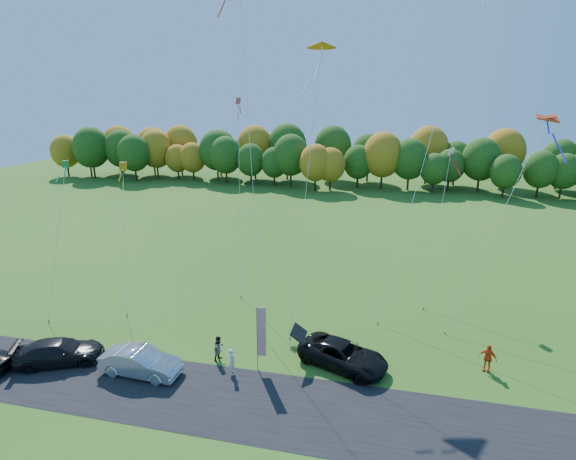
% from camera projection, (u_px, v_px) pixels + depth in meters
% --- Properties ---
extents(ground, '(160.00, 160.00, 0.00)m').
position_uv_depth(ground, '(267.00, 362.00, 28.46)').
color(ground, '#2E5A17').
extents(asphalt_strip, '(90.00, 6.00, 0.01)m').
position_uv_depth(asphalt_strip, '(248.00, 403.00, 24.72)').
color(asphalt_strip, black).
rests_on(asphalt_strip, ground).
extents(tree_line, '(116.00, 12.00, 10.00)m').
position_uv_depth(tree_line, '(349.00, 189.00, 79.75)').
color(tree_line, '#1E4711').
rests_on(tree_line, ground).
extents(black_suv, '(6.21, 4.56, 1.57)m').
position_uv_depth(black_suv, '(343.00, 355.00, 27.88)').
color(black_suv, black).
rests_on(black_suv, ground).
extents(silver_sedan, '(5.02, 1.93, 1.63)m').
position_uv_depth(silver_sedan, '(141.00, 362.00, 27.07)').
color(silver_sedan, silver).
rests_on(silver_sedan, ground).
extents(dark_truck_a, '(5.69, 4.14, 1.53)m').
position_uv_depth(dark_truck_a, '(59.00, 352.00, 28.24)').
color(dark_truck_a, black).
rests_on(dark_truck_a, ground).
extents(person_tailgate_a, '(0.56, 0.70, 1.68)m').
position_uv_depth(person_tailgate_a, '(232.00, 362.00, 27.07)').
color(person_tailgate_a, silver).
rests_on(person_tailgate_a, ground).
extents(person_tailgate_b, '(0.83, 0.95, 1.63)m').
position_uv_depth(person_tailgate_b, '(219.00, 348.00, 28.54)').
color(person_tailgate_b, gray).
rests_on(person_tailgate_b, ground).
extents(person_east, '(1.13, 0.82, 1.79)m').
position_uv_depth(person_east, '(488.00, 358.00, 27.34)').
color(person_east, '#E04715').
rests_on(person_east, ground).
extents(feather_flag, '(0.56, 0.17, 4.30)m').
position_uv_depth(feather_flag, '(261.00, 331.00, 26.98)').
color(feather_flag, '#999999').
rests_on(feather_flag, ground).
extents(kite_delta_blue, '(6.29, 12.48, 27.33)m').
position_uv_depth(kite_delta_blue, '(249.00, 138.00, 33.51)').
color(kite_delta_blue, '#4C3F33').
rests_on(kite_delta_blue, ground).
extents(kite_parafoil_orange, '(7.88, 11.73, 26.33)m').
position_uv_depth(kite_parafoil_orange, '(430.00, 140.00, 33.88)').
color(kite_parafoil_orange, '#4C3F33').
rests_on(kite_parafoil_orange, ground).
extents(kite_delta_red, '(2.36, 10.50, 21.18)m').
position_uv_depth(kite_delta_red, '(309.00, 157.00, 32.73)').
color(kite_delta_red, '#4C3F33').
rests_on(kite_delta_red, ground).
extents(kite_parafoil_rainbow, '(8.11, 7.62, 15.21)m').
position_uv_depth(kite_parafoil_rainbow, '(498.00, 223.00, 32.21)').
color(kite_parafoil_rainbow, '#4C3F33').
rests_on(kite_parafoil_rainbow, ground).
extents(kite_diamond_yellow, '(2.92, 5.71, 11.42)m').
position_uv_depth(kite_diamond_yellow, '(125.00, 238.00, 35.29)').
color(kite_diamond_yellow, '#4C3F33').
rests_on(kite_diamond_yellow, ground).
extents(kite_diamond_green, '(1.95, 6.42, 11.51)m').
position_uv_depth(kite_diamond_green, '(58.00, 238.00, 34.70)').
color(kite_diamond_green, '#4C3F33').
rests_on(kite_diamond_green, ground).
extents(kite_diamond_white, '(2.20, 6.86, 12.34)m').
position_uv_depth(kite_diamond_white, '(438.00, 226.00, 36.41)').
color(kite_diamond_white, '#4C3F33').
rests_on(kite_diamond_white, ground).
extents(kite_diamond_pink, '(2.66, 7.65, 16.29)m').
position_uv_depth(kite_diamond_pink, '(240.00, 195.00, 38.64)').
color(kite_diamond_pink, '#4C3F33').
rests_on(kite_diamond_pink, ground).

